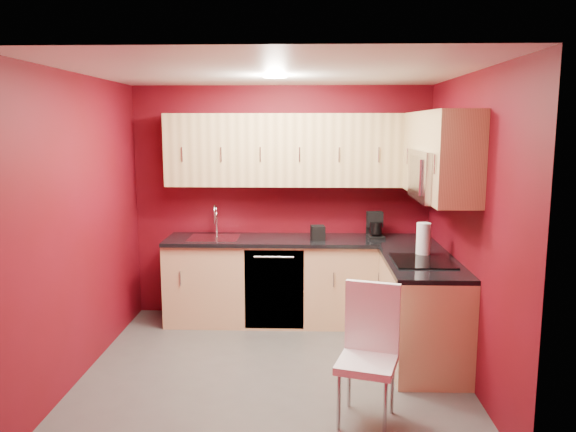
# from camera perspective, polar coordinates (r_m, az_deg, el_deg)

# --- Properties ---
(floor) EXTENTS (3.20, 3.20, 0.00)m
(floor) POSITION_cam_1_polar(r_m,az_deg,el_deg) (5.03, -1.42, -15.23)
(floor) COLOR #4D4B48
(floor) RESTS_ON ground
(ceiling) EXTENTS (3.20, 3.20, 0.00)m
(ceiling) POSITION_cam_1_polar(r_m,az_deg,el_deg) (4.60, -1.54, 14.46)
(ceiling) COLOR white
(ceiling) RESTS_ON wall_back
(wall_back) EXTENTS (3.20, 0.00, 3.20)m
(wall_back) POSITION_cam_1_polar(r_m,az_deg,el_deg) (6.13, -0.66, 1.42)
(wall_back) COLOR #610917
(wall_back) RESTS_ON floor
(wall_front) EXTENTS (3.20, 0.00, 3.20)m
(wall_front) POSITION_cam_1_polar(r_m,az_deg,el_deg) (3.19, -3.05, -5.82)
(wall_front) COLOR #610917
(wall_front) RESTS_ON floor
(wall_left) EXTENTS (0.00, 3.00, 3.00)m
(wall_left) POSITION_cam_1_polar(r_m,az_deg,el_deg) (5.01, -20.09, -0.89)
(wall_left) COLOR #610917
(wall_left) RESTS_ON floor
(wall_right) EXTENTS (0.00, 3.00, 3.00)m
(wall_right) POSITION_cam_1_polar(r_m,az_deg,el_deg) (4.83, 17.84, -1.12)
(wall_right) COLOR #610917
(wall_right) RESTS_ON floor
(base_cabinets_back) EXTENTS (2.80, 0.60, 0.87)m
(base_cabinets_back) POSITION_cam_1_polar(r_m,az_deg,el_deg) (6.00, 1.15, -6.72)
(base_cabinets_back) COLOR tan
(base_cabinets_back) RESTS_ON floor
(base_cabinets_right) EXTENTS (0.60, 1.30, 0.87)m
(base_cabinets_right) POSITION_cam_1_polar(r_m,az_deg,el_deg) (5.19, 13.41, -9.51)
(base_cabinets_right) COLOR tan
(base_cabinets_right) RESTS_ON floor
(countertop_back) EXTENTS (2.80, 0.63, 0.04)m
(countertop_back) POSITION_cam_1_polar(r_m,az_deg,el_deg) (5.88, 1.16, -2.49)
(countertop_back) COLOR black
(countertop_back) RESTS_ON base_cabinets_back
(countertop_right) EXTENTS (0.63, 1.27, 0.04)m
(countertop_right) POSITION_cam_1_polar(r_m,az_deg,el_deg) (5.05, 13.46, -4.67)
(countertop_right) COLOR black
(countertop_right) RESTS_ON base_cabinets_right
(upper_cabinets_back) EXTENTS (2.80, 0.35, 0.75)m
(upper_cabinets_back) POSITION_cam_1_polar(r_m,az_deg,el_deg) (5.90, 1.21, 6.72)
(upper_cabinets_back) COLOR #D9BA7A
(upper_cabinets_back) RESTS_ON wall_back
(upper_cabinets_right) EXTENTS (0.35, 1.55, 0.75)m
(upper_cabinets_right) POSITION_cam_1_polar(r_m,az_deg,el_deg) (5.15, 14.96, 6.76)
(upper_cabinets_right) COLOR #D9BA7A
(upper_cabinets_right) RESTS_ON wall_right
(microwave) EXTENTS (0.42, 0.76, 0.42)m
(microwave) POSITION_cam_1_polar(r_m,az_deg,el_deg) (4.92, 15.12, 4.00)
(microwave) COLOR silver
(microwave) RESTS_ON upper_cabinets_right
(cooktop) EXTENTS (0.50, 0.55, 0.01)m
(cooktop) POSITION_cam_1_polar(r_m,az_deg,el_deg) (5.01, 13.50, -4.48)
(cooktop) COLOR black
(cooktop) RESTS_ON countertop_right
(sink) EXTENTS (0.52, 0.42, 0.35)m
(sink) POSITION_cam_1_polar(r_m,az_deg,el_deg) (5.96, -7.52, -1.86)
(sink) COLOR silver
(sink) RESTS_ON countertop_back
(dishwasher_front) EXTENTS (0.60, 0.02, 0.82)m
(dishwasher_front) POSITION_cam_1_polar(r_m,az_deg,el_deg) (5.73, -1.41, -7.49)
(dishwasher_front) COLOR black
(dishwasher_front) RESTS_ON base_cabinets_back
(downlight) EXTENTS (0.20, 0.20, 0.01)m
(downlight) POSITION_cam_1_polar(r_m,az_deg,el_deg) (4.90, -1.33, 13.96)
(downlight) COLOR white
(downlight) RESTS_ON ceiling
(coffee_maker) EXTENTS (0.19, 0.24, 0.27)m
(coffee_maker) POSITION_cam_1_polar(r_m,az_deg,el_deg) (5.94, 8.92, -0.94)
(coffee_maker) COLOR black
(coffee_maker) RESTS_ON countertop_back
(napkin_holder) EXTENTS (0.16, 0.16, 0.15)m
(napkin_holder) POSITION_cam_1_polar(r_m,az_deg,el_deg) (5.79, 3.04, -1.72)
(napkin_holder) COLOR black
(napkin_holder) RESTS_ON countertop_back
(paper_towel) EXTENTS (0.21, 0.21, 0.30)m
(paper_towel) POSITION_cam_1_polar(r_m,az_deg,el_deg) (5.23, 13.59, -2.31)
(paper_towel) COLOR white
(paper_towel) RESTS_ON countertop_right
(dining_chair) EXTENTS (0.49, 0.51, 0.97)m
(dining_chair) POSITION_cam_1_polar(r_m,az_deg,el_deg) (4.07, 8.03, -13.91)
(dining_chair) COLOR white
(dining_chair) RESTS_ON floor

